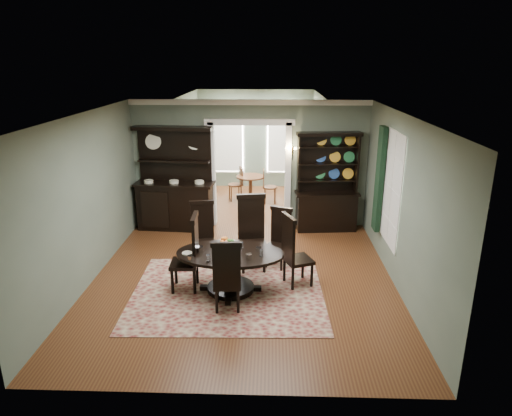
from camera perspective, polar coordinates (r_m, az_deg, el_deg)
The scene contains 19 objects.
room at distance 7.94m, azimuth -1.78°, elevation 1.31°, with size 5.51×6.01×3.01m.
parlor at distance 13.29m, azimuth -0.24°, elevation 7.95°, with size 3.51×3.50×3.01m.
doorway_trim at distance 10.79m, azimuth -0.77°, elevation 6.09°, with size 2.08×0.25×2.57m.
right_window at distance 9.04m, azimuth 15.92°, elevation 2.86°, with size 0.15×1.47×2.12m.
wall_sconce at distance 10.58m, azimuth 4.37°, elevation 7.30°, with size 0.27×0.21×0.21m.
rug at distance 8.09m, azimuth -3.54°, elevation -10.48°, with size 3.29×2.72×0.01m, color maroon.
dining_table at distance 7.93m, azimuth -3.24°, elevation -7.02°, with size 1.88×1.75×0.73m.
centerpiece at distance 7.88m, azimuth -3.71°, elevation -4.90°, with size 1.41×0.90×0.23m.
chair_far_left at distance 9.03m, azimuth -6.66°, elevation -2.84°, with size 0.54×0.52×1.25m.
chair_far_mid at distance 8.74m, azimuth -0.54°, elevation -2.73°, with size 0.61×0.58×1.45m.
chair_far_right at distance 8.87m, azimuth 2.94°, elevation -3.44°, with size 0.56×0.55×1.17m.
chair_end_left at distance 7.97m, azimuth -8.20°, elevation -5.36°, with size 0.50×0.53×1.38m.
chair_end_right at distance 8.05m, azimuth 4.63°, elevation -5.14°, with size 0.62×0.63×1.33m.
chair_near at distance 7.25m, azimuth -3.65°, elevation -8.33°, with size 0.49×0.46×1.24m.
sideboard at distance 10.93m, azimuth -10.03°, elevation 1.78°, with size 1.88×0.78×2.42m.
welsh_dresser at distance 10.81m, azimuth 8.80°, elevation 1.60°, with size 1.52×0.67×2.30m.
parlor_table at distance 12.91m, azimuth -0.70°, elevation 2.92°, with size 0.79×0.79×0.73m.
parlor_chair_left at distance 13.02m, azimuth -2.33°, elevation 3.19°, with size 0.44×0.43×0.96m.
parlor_chair_right at distance 12.75m, azimuth 1.45°, elevation 2.86°, with size 0.40×0.40×0.95m.
Camera 1 is at (0.51, -7.54, 3.88)m, focal length 32.00 mm.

